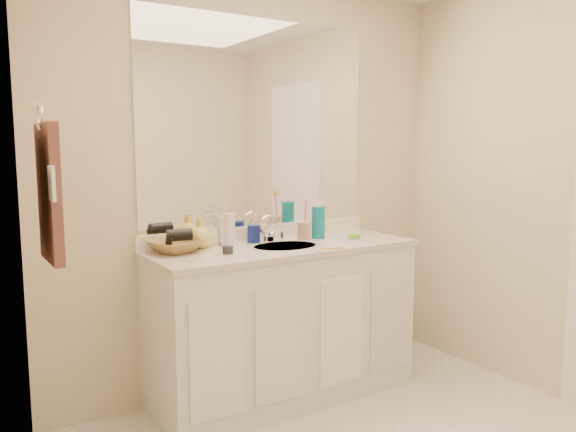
{
  "coord_description": "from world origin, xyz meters",
  "views": [
    {
      "loc": [
        -1.64,
        -1.6,
        1.44
      ],
      "look_at": [
        0.0,
        0.97,
        1.05
      ],
      "focal_mm": 35.0,
      "sensor_mm": 36.0,
      "label": 1
    }
  ],
  "objects": [
    {
      "name": "wall_back",
      "position": [
        0.0,
        1.3,
        1.2
      ],
      "size": [
        2.6,
        0.02,
        2.4
      ],
      "primitive_type": "cube",
      "color": "beige",
      "rests_on": "floor"
    },
    {
      "name": "wall_left",
      "position": [
        -1.3,
        0.0,
        1.2
      ],
      "size": [
        0.02,
        2.6,
        2.4
      ],
      "primitive_type": "cube",
      "color": "beige",
      "rests_on": "floor"
    },
    {
      "name": "vanity_cabinet",
      "position": [
        0.0,
        1.02,
        0.42
      ],
      "size": [
        1.5,
        0.55,
        0.85
      ],
      "primitive_type": "cube",
      "color": "white",
      "rests_on": "floor"
    },
    {
      "name": "countertop",
      "position": [
        0.0,
        1.02,
        0.86
      ],
      "size": [
        1.52,
        0.57,
        0.03
      ],
      "primitive_type": "cube",
      "color": "beige",
      "rests_on": "vanity_cabinet"
    },
    {
      "name": "backsplash",
      "position": [
        0.0,
        1.29,
        0.92
      ],
      "size": [
        1.52,
        0.03,
        0.08
      ],
      "primitive_type": "cube",
      "color": "white",
      "rests_on": "countertop"
    },
    {
      "name": "sink_basin",
      "position": [
        0.0,
        1.0,
        0.87
      ],
      "size": [
        0.37,
        0.37,
        0.02
      ],
      "primitive_type": "cylinder",
      "color": "beige",
      "rests_on": "countertop"
    },
    {
      "name": "faucet",
      "position": [
        0.0,
        1.18,
        0.94
      ],
      "size": [
        0.02,
        0.02,
        0.11
      ],
      "primitive_type": "cylinder",
      "color": "silver",
      "rests_on": "countertop"
    },
    {
      "name": "mirror",
      "position": [
        0.0,
        1.29,
        1.56
      ],
      "size": [
        1.48,
        0.01,
        1.2
      ],
      "primitive_type": "cube",
      "color": "white",
      "rests_on": "wall_back"
    },
    {
      "name": "blue_mug",
      "position": [
        -0.1,
        1.19,
        0.93
      ],
      "size": [
        0.09,
        0.09,
        0.1
      ],
      "primitive_type": "cylinder",
      "rotation": [
        0.0,
        0.0,
        0.23
      ],
      "color": "navy",
      "rests_on": "countertop"
    },
    {
      "name": "tan_cup",
      "position": [
        0.21,
        1.12,
        0.93
      ],
      "size": [
        0.09,
        0.09,
        0.1
      ],
      "primitive_type": "cylinder",
      "rotation": [
        0.0,
        0.0,
        0.29
      ],
      "color": "tan",
      "rests_on": "countertop"
    },
    {
      "name": "toothbrush",
      "position": [
        0.22,
        1.12,
        1.03
      ],
      "size": [
        0.02,
        0.04,
        0.18
      ],
      "primitive_type": "cylinder",
      "rotation": [
        0.14,
        0.0,
        -0.26
      ],
      "color": "#FF43AA",
      "rests_on": "tan_cup"
    },
    {
      "name": "mouthwash_bottle",
      "position": [
        0.31,
        1.12,
        0.98
      ],
      "size": [
        0.1,
        0.1,
        0.19
      ],
      "primitive_type": "cylinder",
      "rotation": [
        0.0,
        0.0,
        -0.33
      ],
      "color": "#0B7889",
      "rests_on": "countertop"
    },
    {
      "name": "soap_dish",
      "position": [
        0.44,
        0.94,
        0.89
      ],
      "size": [
        0.11,
        0.09,
        0.01
      ],
      "primitive_type": "cube",
      "rotation": [
        0.0,
        0.0,
        -0.2
      ],
      "color": "white",
      "rests_on": "countertop"
    },
    {
      "name": "green_soap",
      "position": [
        0.44,
        0.94,
        0.9
      ],
      "size": [
        0.08,
        0.07,
        0.02
      ],
      "primitive_type": "cube",
      "rotation": [
        0.0,
        0.0,
        0.35
      ],
      "color": "#6FB92D",
      "rests_on": "soap_dish"
    },
    {
      "name": "orange_comb",
      "position": [
        0.18,
        0.79,
        0.88
      ],
      "size": [
        0.12,
        0.07,
        0.01
      ],
      "primitive_type": "cube",
      "rotation": [
        0.0,
        0.0,
        -0.36
      ],
      "color": "orange",
      "rests_on": "countertop"
    },
    {
      "name": "dark_jar",
      "position": [
        -0.37,
        0.97,
        0.9
      ],
      "size": [
        0.06,
        0.06,
        0.04
      ],
      "primitive_type": "cylinder",
      "rotation": [
        0.0,
        0.0,
        -0.06
      ],
      "color": "#27272D",
      "rests_on": "countertop"
    },
    {
      "name": "extra_white_bottle",
      "position": [
        -0.26,
        1.16,
        0.97
      ],
      "size": [
        0.06,
        0.06,
        0.18
      ],
      "primitive_type": "cylinder",
      "rotation": [
        0.0,
        0.0,
        0.04
      ],
      "color": "white",
      "rests_on": "countertop"
    },
    {
      "name": "soap_bottle_white",
      "position": [
        -0.27,
        1.21,
        0.99
      ],
      "size": [
        0.09,
        0.09,
        0.22
      ],
      "primitive_type": "imported",
      "rotation": [
        0.0,
        0.0,
        0.13
      ],
      "color": "white",
      "rests_on": "countertop"
    },
    {
      "name": "soap_bottle_cream",
      "position": [
        -0.35,
        1.23,
        0.95
      ],
      "size": [
        0.07,
        0.07,
        0.15
      ],
      "primitive_type": "imported",
      "rotation": [
        0.0,
        0.0,
        -0.08
      ],
      "color": "beige",
      "rests_on": "countertop"
    },
    {
      "name": "soap_bottle_yellow",
      "position": [
        -0.43,
        1.2,
        0.96
      ],
      "size": [
        0.17,
        0.17,
        0.16
      ],
      "primitive_type": "imported",
      "rotation": [
        0.0,
        0.0,
        -0.38
      ],
      "color": "#E3D258",
      "rests_on": "countertop"
    },
    {
      "name": "wicker_basket",
      "position": [
        -0.58,
        1.15,
        0.91
      ],
      "size": [
        0.33,
        0.33,
        0.07
      ],
      "primitive_type": "imported",
      "rotation": [
        0.0,
        0.0,
        0.27
      ],
      "color": "olive",
      "rests_on": "countertop"
    },
    {
      "name": "hair_dryer",
      "position": [
        -0.56,
        1.15,
        0.97
      ],
      "size": [
        0.14,
        0.08,
        0.06
      ],
      "primitive_type": "cylinder",
      "rotation": [
        0.0,
        1.57,
        -0.12
      ],
      "color": "black",
      "rests_on": "wicker_basket"
    },
    {
      "name": "towel_ring",
      "position": [
        -1.27,
        0.77,
        1.55
      ],
      "size": [
        0.01,
        0.11,
        0.11
      ],
      "primitive_type": "torus",
      "rotation": [
        0.0,
        1.57,
        0.0
      ],
      "color": "silver",
      "rests_on": "wall_left"
    },
    {
      "name": "hand_towel",
      "position": [
        -1.25,
        0.77,
        1.25
      ],
      "size": [
        0.04,
        0.32,
        0.55
      ],
      "primitive_type": "cube",
      "color": "#4D2E29",
      "rests_on": "towel_ring"
    },
    {
      "name": "switch_plate",
      "position": [
        -1.27,
        0.57,
        1.3
      ],
      "size": [
        0.01,
        0.08,
        0.13
      ],
      "primitive_type": "cube",
      "color": "white",
      "rests_on": "wall_left"
    }
  ]
}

